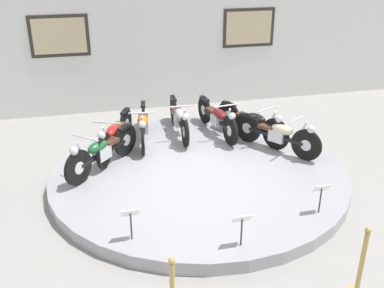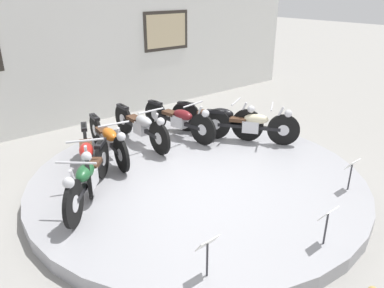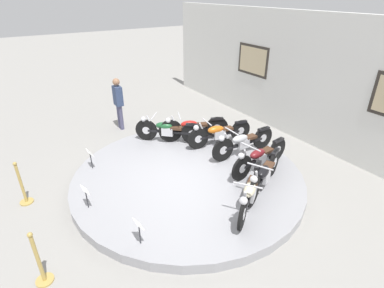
{
  "view_description": "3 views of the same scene",
  "coord_description": "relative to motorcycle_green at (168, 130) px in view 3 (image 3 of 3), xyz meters",
  "views": [
    {
      "loc": [
        -1.87,
        -7.19,
        4.08
      ],
      "look_at": [
        -0.13,
        -0.03,
        0.74
      ],
      "focal_mm": 42.0,
      "sensor_mm": 36.0,
      "label": 1
    },
    {
      "loc": [
        -3.61,
        -4.22,
        3.12
      ],
      "look_at": [
        -0.07,
        0.05,
        0.76
      ],
      "focal_mm": 35.0,
      "sensor_mm": 36.0,
      "label": 2
    },
    {
      "loc": [
        5.17,
        -3.18,
        4.15
      ],
      "look_at": [
        -0.29,
        0.3,
        0.79
      ],
      "focal_mm": 28.0,
      "sensor_mm": 36.0,
      "label": 3
    }
  ],
  "objects": [
    {
      "name": "motorcycle_red",
      "position": [
        0.29,
        0.66,
        0.02
      ],
      "size": [
        0.85,
        1.88,
        0.81
      ],
      "color": "black",
      "rests_on": "display_platform"
    },
    {
      "name": "motorcycle_silver",
      "position": [
        1.73,
        1.3,
        -0.0
      ],
      "size": [
        0.54,
        1.99,
        0.79
      ],
      "color": "black",
      "rests_on": "display_platform"
    },
    {
      "name": "stanchion_post_left_of_entry",
      "position": [
        0.55,
        -3.81,
        -0.25
      ],
      "size": [
        0.28,
        0.28,
        1.02
      ],
      "color": "tan",
      "rests_on": "ground_plane"
    },
    {
      "name": "info_placard_front_right",
      "position": [
        3.19,
        -2.26,
        -0.02
      ],
      "size": [
        0.26,
        0.11,
        0.51
      ],
      "color": "#333338",
      "rests_on": "display_platform"
    },
    {
      "name": "stanchion_post_right_of_entry",
      "position": [
        2.9,
        -3.81,
        -0.25
      ],
      "size": [
        0.28,
        0.28,
        1.02
      ],
      "color": "tan",
      "rests_on": "ground_plane"
    },
    {
      "name": "motorcycle_black",
      "position": [
        3.16,
        0.66,
        0.01
      ],
      "size": [
        0.94,
        1.82,
        0.8
      ],
      "color": "black",
      "rests_on": "display_platform"
    },
    {
      "name": "info_placard_front_centre",
      "position": [
        1.73,
        -2.77,
        -0.02
      ],
      "size": [
        0.26,
        0.11,
        0.51
      ],
      "color": "#333338",
      "rests_on": "display_platform"
    },
    {
      "name": "motorcycle_maroon",
      "position": [
        2.54,
        1.13,
        -0.0
      ],
      "size": [
        0.54,
        1.97,
        0.79
      ],
      "color": "black",
      "rests_on": "display_platform"
    },
    {
      "name": "back_wall",
      "position": [
        1.73,
        3.8,
        1.23
      ],
      "size": [
        14.0,
        0.22,
        3.65
      ],
      "color": "silver",
      "rests_on": "ground_plane"
    },
    {
      "name": "visitor_standing",
      "position": [
        -2.09,
        -0.65,
        0.36
      ],
      "size": [
        0.36,
        0.22,
        1.7
      ],
      "color": "#4C4C6B",
      "rests_on": "ground_plane"
    },
    {
      "name": "motorcycle_green",
      "position": [
        0.0,
        0.0,
        0.0
      ],
      "size": [
        1.38,
        1.5,
        0.79
      ],
      "color": "black",
      "rests_on": "display_platform"
    },
    {
      "name": "info_placard_front_left",
      "position": [
        0.27,
        -2.26,
        -0.02
      ],
      "size": [
        0.26,
        0.11,
        0.51
      ],
      "color": "#333338",
      "rests_on": "display_platform"
    },
    {
      "name": "display_platform",
      "position": [
        1.73,
        -0.39,
        -0.49
      ],
      "size": [
        5.46,
        5.46,
        0.21
      ],
      "primitive_type": "cylinder",
      "color": "#99999E",
      "rests_on": "ground_plane"
    },
    {
      "name": "motorcycle_orange",
      "position": [
        0.92,
        1.12,
        -0.01
      ],
      "size": [
        0.54,
        1.95,
        0.78
      ],
      "color": "black",
      "rests_on": "display_platform"
    },
    {
      "name": "motorcycle_cream",
      "position": [
        3.45,
        -0.0,
        -0.01
      ],
      "size": [
        1.2,
        1.63,
        0.79
      ],
      "color": "black",
      "rests_on": "display_platform"
    },
    {
      "name": "ground_plane",
      "position": [
        1.73,
        -0.39,
        -0.6
      ],
      "size": [
        60.0,
        60.0,
        0.0
      ],
      "primitive_type": "plane",
      "color": "gray"
    }
  ]
}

